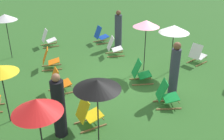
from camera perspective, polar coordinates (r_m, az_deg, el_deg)
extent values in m
plane|color=#2D6026|center=(9.74, 6.58, -1.51)|extent=(40.00, 40.00, 0.00)
cube|color=olive|center=(9.20, 6.69, -3.12)|extent=(0.22, 0.75, 0.04)
cube|color=olive|center=(9.58, 6.07, -1.86)|extent=(0.22, 0.75, 0.04)
cube|color=#148C38|center=(9.30, 7.04, -1.06)|extent=(0.57, 0.54, 0.13)
cube|color=#148C38|center=(9.11, 5.31, 0.39)|extent=(0.53, 0.36, 0.57)
cylinder|color=olive|center=(9.38, 8.21, -1.37)|extent=(0.43, 0.13, 0.03)
cube|color=olive|center=(12.78, -13.03, 4.87)|extent=(0.08, 0.76, 0.04)
cube|color=olive|center=(13.18, -13.48, 5.48)|extent=(0.08, 0.76, 0.04)
cube|color=white|center=(12.91, -12.94, 6.30)|extent=(0.51, 0.46, 0.13)
cube|color=white|center=(12.77, -14.37, 7.26)|extent=(0.49, 0.28, 0.57)
cylinder|color=olive|center=(12.98, -12.05, 6.15)|extent=(0.44, 0.06, 0.03)
cube|color=olive|center=(7.15, -3.94, -12.49)|extent=(0.13, 0.76, 0.04)
cube|color=olive|center=(7.47, -5.43, -10.64)|extent=(0.13, 0.76, 0.04)
cube|color=yellow|center=(7.19, -4.04, -9.73)|extent=(0.53, 0.49, 0.13)
cube|color=yellow|center=(6.94, -6.38, -8.51)|extent=(0.51, 0.31, 0.57)
cylinder|color=olive|center=(7.30, -2.59, -9.74)|extent=(0.44, 0.09, 0.03)
cube|color=olive|center=(11.40, 0.85, 2.97)|extent=(0.18, 0.75, 0.04)
cube|color=olive|center=(11.80, 0.42, 3.78)|extent=(0.18, 0.75, 0.04)
cube|color=white|center=(11.52, 1.13, 4.58)|extent=(0.55, 0.52, 0.13)
cube|color=white|center=(11.37, -0.35, 5.79)|extent=(0.52, 0.33, 0.57)
cylinder|color=olive|center=(11.59, 2.10, 4.32)|extent=(0.44, 0.11, 0.03)
cube|color=olive|center=(12.91, -1.82, 5.75)|extent=(0.09, 0.76, 0.04)
cube|color=olive|center=(13.29, -2.59, 6.34)|extent=(0.09, 0.76, 0.04)
cube|color=#1947B7|center=(13.05, -1.82, 7.16)|extent=(0.51, 0.46, 0.13)
cube|color=#1947B7|center=(12.85, -3.08, 8.15)|extent=(0.50, 0.28, 0.57)
cylinder|color=olive|center=(13.15, -1.02, 6.99)|extent=(0.44, 0.06, 0.03)
cube|color=olive|center=(8.05, 12.18, -8.21)|extent=(0.26, 0.74, 0.04)
cube|color=olive|center=(8.40, 11.39, -6.55)|extent=(0.26, 0.74, 0.04)
cube|color=#148C38|center=(8.12, 12.62, -5.83)|extent=(0.59, 0.56, 0.13)
cube|color=#148C38|center=(7.90, 10.72, -4.22)|extent=(0.53, 0.38, 0.57)
cylinder|color=olive|center=(8.21, 13.92, -6.16)|extent=(0.43, 0.16, 0.03)
cube|color=olive|center=(11.28, 18.77, 1.26)|extent=(0.27, 0.73, 0.04)
cube|color=olive|center=(11.49, 16.96, 1.97)|extent=(0.27, 0.73, 0.04)
cube|color=white|center=(11.36, 18.31, 2.91)|extent=(0.59, 0.56, 0.13)
cube|color=white|center=(11.02, 17.65, 3.88)|extent=(0.53, 0.38, 0.57)
cylinder|color=olive|center=(11.55, 18.81, 2.82)|extent=(0.43, 0.16, 0.03)
cylinder|color=olive|center=(8.48, -23.07, -6.54)|extent=(0.44, 0.10, 0.03)
cube|color=olive|center=(10.43, -12.81, 0.03)|extent=(0.15, 0.76, 0.04)
cube|color=olive|center=(10.83, -12.88, 1.02)|extent=(0.15, 0.76, 0.04)
cube|color=orange|center=(10.53, -12.44, 1.83)|extent=(0.54, 0.50, 0.13)
cube|color=orange|center=(10.43, -14.22, 3.07)|extent=(0.51, 0.32, 0.57)
cylinder|color=olive|center=(10.56, -11.32, 1.59)|extent=(0.44, 0.09, 0.03)
cube|color=olive|center=(8.73, -10.45, -5.14)|extent=(0.08, 0.76, 0.04)
cube|color=olive|center=(9.10, -11.19, -3.83)|extent=(0.08, 0.76, 0.04)
cube|color=orange|center=(8.81, -10.34, -2.93)|extent=(0.50, 0.46, 0.13)
cube|color=orange|center=(8.62, -12.40, -1.68)|extent=(0.49, 0.27, 0.57)
cylinder|color=olive|center=(8.88, -9.06, -3.07)|extent=(0.44, 0.05, 0.03)
cylinder|color=black|center=(9.89, 7.14, 5.05)|extent=(0.03, 0.03, 1.94)
cone|color=pink|center=(9.62, 7.43, 9.93)|extent=(0.97, 0.97, 0.24)
cylinder|color=black|center=(11.81, -21.46, 6.68)|extent=(0.03, 0.03, 1.85)
cone|color=white|center=(11.59, -22.13, 10.54)|extent=(0.94, 0.94, 0.24)
cylinder|color=black|center=(7.49, -22.07, -5.04)|extent=(0.03, 0.03, 1.68)
cone|color=yellow|center=(7.16, -23.06, 0.18)|extent=(0.91, 0.91, 0.21)
cylinder|color=black|center=(5.57, -14.90, -14.41)|extent=(0.03, 0.03, 1.85)
cone|color=red|center=(5.10, -15.93, -7.44)|extent=(0.97, 0.97, 0.30)
cylinder|color=black|center=(9.97, 12.84, 4.31)|extent=(0.03, 0.03, 1.80)
cone|color=white|center=(9.71, 13.30, 8.65)|extent=(1.10, 1.10, 0.27)
cylinder|color=black|center=(6.08, -3.03, -9.86)|extent=(0.03, 0.03, 1.80)
cone|color=black|center=(5.65, -3.22, -3.15)|extent=(1.05, 1.05, 0.22)
cylinder|color=black|center=(6.65, -11.38, -8.25)|extent=(0.39, 0.39, 1.55)
sphere|color=#936647|center=(6.22, -12.06, -1.63)|extent=(0.20, 0.20, 0.20)
cylinder|color=#333847|center=(12.33, 1.36, 8.40)|extent=(0.42, 0.42, 1.51)
sphere|color=brown|center=(12.10, 1.40, 12.27)|extent=(0.23, 0.23, 0.23)
cylinder|color=#333847|center=(8.44, 13.28, -0.60)|extent=(0.32, 0.32, 1.57)
sphere|color=brown|center=(8.10, 13.92, 5.07)|extent=(0.24, 0.24, 0.24)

